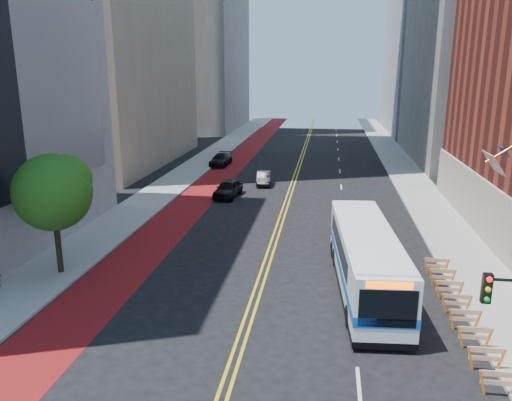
{
  "coord_description": "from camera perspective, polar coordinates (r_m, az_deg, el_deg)",
  "views": [
    {
      "loc": [
        3.36,
        -18.33,
        11.19
      ],
      "look_at": [
        -0.46,
        8.0,
        4.18
      ],
      "focal_mm": 35.0,
      "sensor_mm": 36.0,
      "label": 1
    }
  ],
  "objects": [
    {
      "name": "car_c",
      "position": [
        60.17,
        -4.03,
        4.69
      ],
      "size": [
        2.26,
        4.94,
        1.4
      ],
      "primitive_type": "imported",
      "rotation": [
        0.0,
        0.0,
        -0.06
      ],
      "color": "black",
      "rests_on": "ground"
    },
    {
      "name": "transit_bus",
      "position": [
        26.53,
        12.39,
        -6.46
      ],
      "size": [
        3.55,
        12.34,
        3.35
      ],
      "rotation": [
        0.0,
        0.0,
        0.07
      ],
      "color": "white",
      "rests_on": "ground"
    },
    {
      "name": "lane_dashes",
      "position": [
        57.45,
        9.55,
        3.33
      ],
      "size": [
        0.14,
        98.2,
        0.01
      ],
      "color": "silver",
      "rests_on": "ground"
    },
    {
      "name": "sidewalk_right",
      "position": [
        50.34,
        17.93,
        1.28
      ],
      "size": [
        4.0,
        140.0,
        0.15
      ],
      "primitive_type": "cube",
      "color": "gray",
      "rests_on": "ground"
    },
    {
      "name": "bus_lane_paint",
      "position": [
        50.92,
        -4.96,
        2.01
      ],
      "size": [
        3.6,
        140.0,
        0.01
      ],
      "primitive_type": "cube",
      "color": "maroon",
      "rests_on": "ground"
    },
    {
      "name": "car_a",
      "position": [
        45.05,
        -3.22,
        1.37
      ],
      "size": [
        2.33,
        4.74,
        1.56
      ],
      "primitive_type": "imported",
      "rotation": [
        0.0,
        0.0,
        -0.11
      ],
      "color": "black",
      "rests_on": "ground"
    },
    {
      "name": "sidewalk_left",
      "position": [
        51.92,
        -9.16,
        2.21
      ],
      "size": [
        4.0,
        140.0,
        0.15
      ],
      "primitive_type": "cube",
      "color": "gray",
      "rests_on": "ground"
    },
    {
      "name": "street_tree",
      "position": [
        29.1,
        -22.1,
        1.19
      ],
      "size": [
        4.2,
        4.2,
        6.7
      ],
      "color": "black",
      "rests_on": "sidewalk_left"
    },
    {
      "name": "center_line_inner",
      "position": [
        49.74,
        3.97,
        1.73
      ],
      "size": [
        0.14,
        140.0,
        0.01
      ],
      "primitive_type": "cube",
      "color": "gold",
      "rests_on": "ground"
    },
    {
      "name": "car_b",
      "position": [
        49.9,
        0.87,
        2.56
      ],
      "size": [
        1.78,
        4.04,
        1.29
      ],
      "primitive_type": "imported",
      "rotation": [
        0.0,
        0.0,
        0.11
      ],
      "color": "black",
      "rests_on": "ground"
    },
    {
      "name": "center_line_outer",
      "position": [
        49.71,
        4.38,
        1.71
      ],
      "size": [
        0.14,
        140.0,
        0.01
      ],
      "primitive_type": "cube",
      "color": "gold",
      "rests_on": "ground"
    },
    {
      "name": "construction_barriers",
      "position": [
        24.96,
        22.34,
        -11.35
      ],
      "size": [
        1.42,
        10.91,
        1.0
      ],
      "color": "orange",
      "rests_on": "ground"
    },
    {
      "name": "ground",
      "position": [
        21.74,
        -1.89,
        -16.23
      ],
      "size": [
        160.0,
        160.0,
        0.0
      ],
      "primitive_type": "plane",
      "color": "black",
      "rests_on": "ground"
    }
  ]
}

